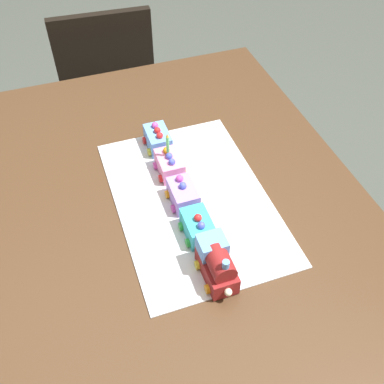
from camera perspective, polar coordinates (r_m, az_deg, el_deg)
name	(u,v)px	position (r m, az deg, el deg)	size (l,w,h in m)	color
ground_plane	(184,329)	(1.84, -0.98, -16.90)	(8.00, 8.00, 0.00)	#474C44
dining_table	(182,228)	(1.31, -1.32, -4.55)	(1.40, 1.00, 0.74)	#4C331E
chair	(108,84)	(2.17, -10.58, 13.20)	(0.42, 0.42, 0.86)	black
cake_board	(192,200)	(1.23, 0.00, -1.02)	(0.60, 0.40, 0.00)	silver
cake_locomotive	(217,263)	(1.04, 3.15, -8.95)	(0.14, 0.08, 0.12)	maroon
cake_car_gondola_turquoise	(198,227)	(1.13, 0.74, -4.38)	(0.10, 0.08, 0.07)	#38B7C6
cake_car_flatbed_lavender	(183,194)	(1.20, -1.18, -0.19)	(0.10, 0.08, 0.07)	#AD84E0
cake_car_hopper_bubblegum	(170,165)	(1.28, -2.84, 3.47)	(0.10, 0.08, 0.07)	pink
cake_car_tanker_sky_blue	(158,139)	(1.37, -4.32, 6.68)	(0.10, 0.08, 0.07)	#669EEA
birthday_candle	(168,143)	(1.24, -3.09, 6.19)	(0.01, 0.01, 0.06)	#66D872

